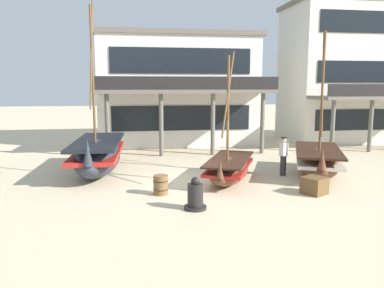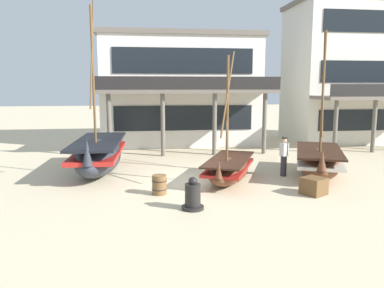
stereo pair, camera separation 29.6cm
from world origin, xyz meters
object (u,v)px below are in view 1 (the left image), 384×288
fishing_boat_near_left (229,168)px  fishing_boat_centre_large (98,155)px  fishing_boat_far_right (318,161)px  cargo_crate (314,185)px  fisherman_by_hull (283,156)px  capstan_winch (195,196)px  harbor_building_annex (348,73)px  wooden_barrel (161,185)px  harbor_building_main (176,89)px

fishing_boat_near_left → fishing_boat_centre_large: fishing_boat_centre_large is taller
fishing_boat_far_right → cargo_crate: 3.10m
fishing_boat_far_right → fisherman_by_hull: size_ratio=3.58×
fishing_boat_far_right → fishing_boat_near_left: bearing=-173.5°
capstan_winch → harbor_building_annex: bearing=46.3°
fishing_boat_centre_large → capstan_winch: size_ratio=7.58×
fisherman_by_hull → capstan_winch: (-4.49, -3.91, -0.42)m
fisherman_by_hull → wooden_barrel: bearing=-159.0°
capstan_winch → harbor_building_main: 15.13m
harbor_building_main → fishing_boat_centre_large: bearing=-116.2°
cargo_crate → harbor_building_main: (-3.42, 13.73, 3.28)m
fishing_boat_far_right → harbor_building_main: bearing=114.0°
harbor_building_main → capstan_winch: bearing=-94.2°
fishing_boat_centre_large → capstan_winch: fishing_boat_centre_large is taller
fishing_boat_far_right → harbor_building_main: harbor_building_main is taller
capstan_winch → wooden_barrel: (-0.95, 1.81, -0.06)m
fishing_boat_centre_large → wooden_barrel: (2.48, -3.76, -0.47)m
capstan_winch → cargo_crate: 4.62m
harbor_building_main → fishing_boat_far_right: bearing=-66.0°
fishing_boat_far_right → harbor_building_annex: size_ratio=0.64×
fisherman_by_hull → harbor_building_main: harbor_building_main is taller
harbor_building_main → harbor_building_annex: harbor_building_annex is taller
fishing_boat_far_right → harbor_building_annex: (7.02, 9.88, 4.06)m
fisherman_by_hull → fishing_boat_centre_large: bearing=168.1°
fishing_boat_far_right → harbor_building_main: (-4.91, 11.03, 2.95)m
capstan_winch → harbor_building_annex: (13.01, 13.61, 4.29)m
fishing_boat_near_left → wooden_barrel: fishing_boat_near_left is taller
fishing_boat_centre_large → harbor_building_main: size_ratio=0.75×
fishing_boat_near_left → harbor_building_annex: bearing=43.0°
fishing_boat_far_right → capstan_winch: 7.06m
wooden_barrel → cargo_crate: wooden_barrel is taller
wooden_barrel → harbor_building_main: bearing=81.1°
harbor_building_main → harbor_building_annex: size_ratio=1.11×
capstan_winch → harbor_building_annex: harbor_building_annex is taller
fishing_boat_centre_large → harbor_building_annex: (16.45, 8.03, 3.88)m
capstan_winch → harbor_building_main: harbor_building_main is taller
capstan_winch → cargo_crate: capstan_winch is taller
fisherman_by_hull → wooden_barrel: fisherman_by_hull is taller
wooden_barrel → harbor_building_main: 13.50m
capstan_winch → wooden_barrel: bearing=117.7°
wooden_barrel → capstan_winch: bearing=-62.3°
wooden_barrel → harbor_building_annex: bearing=40.2°
cargo_crate → harbor_building_main: harbor_building_main is taller
fisherman_by_hull → wooden_barrel: size_ratio=2.41×
fishing_boat_centre_large → fisherman_by_hull: size_ratio=4.68×
fishing_boat_near_left → harbor_building_main: bearing=94.3°
fishing_boat_centre_large → harbor_building_annex: bearing=26.0°
fisherman_by_hull → harbor_building_annex: size_ratio=0.18×
capstan_winch → wooden_barrel: capstan_winch is taller
fishing_boat_near_left → fishing_boat_far_right: (4.05, 0.46, 0.10)m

